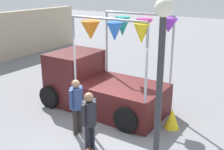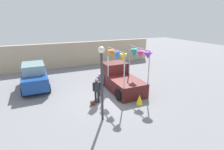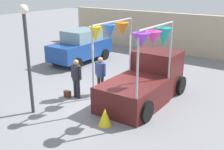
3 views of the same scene
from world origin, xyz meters
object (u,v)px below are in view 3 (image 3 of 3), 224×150
(person_customer, at_px, (76,75))
(handbag, at_px, (67,94))
(vendor_truck, at_px, (146,78))
(parked_car, at_px, (81,46))
(street_lamp, at_px, (27,45))
(person_vendor, at_px, (100,72))
(folded_kite_bundle_sunflower, at_px, (105,117))

(person_customer, height_order, handbag, person_customer)
(vendor_truck, distance_m, handbag, 3.26)
(parked_car, xyz_separation_m, handbag, (3.06, -4.43, -0.80))
(person_customer, xyz_separation_m, handbag, (-0.35, -0.20, -0.83))
(vendor_truck, bearing_deg, street_lamp, -128.81)
(person_vendor, height_order, folded_kite_bundle_sunflower, person_vendor)
(parked_car, relative_size, person_vendor, 2.49)
(person_customer, xyz_separation_m, person_vendor, (0.55, 0.87, -0.00))
(vendor_truck, relative_size, person_vendor, 2.59)
(handbag, relative_size, street_lamp, 0.07)
(handbag, xyz_separation_m, folded_kite_bundle_sunflower, (2.67, -1.03, 0.16))
(parked_car, bearing_deg, vendor_truck, -25.61)
(parked_car, relative_size, handbag, 14.29)
(vendor_truck, height_order, person_customer, vendor_truck)
(vendor_truck, height_order, parked_car, vendor_truck)
(vendor_truck, bearing_deg, handbag, -148.29)
(person_customer, xyz_separation_m, folded_kite_bundle_sunflower, (2.32, -1.23, -0.67))
(person_customer, relative_size, folded_kite_bundle_sunflower, 2.68)
(street_lamp, bearing_deg, parked_car, 116.05)
(parked_car, xyz_separation_m, street_lamp, (3.02, -6.18, 1.56))
(vendor_truck, bearing_deg, folded_kite_bundle_sunflower, -90.68)
(person_customer, bearing_deg, parked_car, 128.90)
(handbag, relative_size, folded_kite_bundle_sunflower, 0.47)
(vendor_truck, xyz_separation_m, handbag, (-2.70, -1.67, -0.76))
(parked_car, height_order, handbag, parked_car)
(person_customer, bearing_deg, person_vendor, 57.89)
(street_lamp, height_order, folded_kite_bundle_sunflower, street_lamp)
(parked_car, distance_m, person_customer, 5.44)
(person_customer, height_order, street_lamp, street_lamp)
(vendor_truck, distance_m, parked_car, 6.39)
(person_customer, bearing_deg, vendor_truck, 31.99)
(person_customer, bearing_deg, street_lamp, -101.47)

